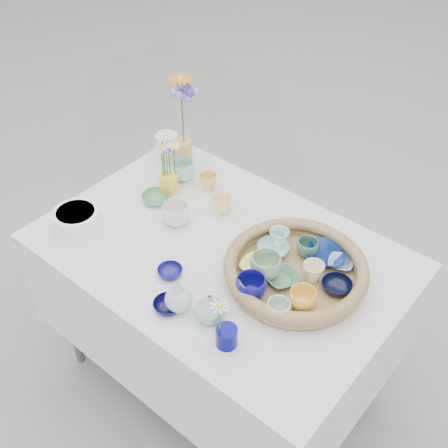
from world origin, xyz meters
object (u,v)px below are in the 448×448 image
Objects in this scene: wicker_tray at (295,271)px; bud_vase_seafoam at (210,307)px; tall_vase_yellow at (184,154)px; display_table at (221,375)px.

wicker_tray is 0.32m from bud_vase_seafoam.
wicker_tray is 3.67× the size of tall_vase_yellow.
display_table is 0.85m from wicker_tray.
display_table is at bearing -33.17° from tall_vase_yellow.
bud_vase_seafoam is (-0.11, -0.31, 0.01)m from wicker_tray.
wicker_tray is at bearing 71.01° from bud_vase_seafoam.
display_table is 2.66× the size of wicker_tray.
tall_vase_yellow reaches higher than bud_vase_seafoam.
display_table is at bearing 124.39° from bud_vase_seafoam.
bud_vase_seafoam is at bearing -108.99° from wicker_tray.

